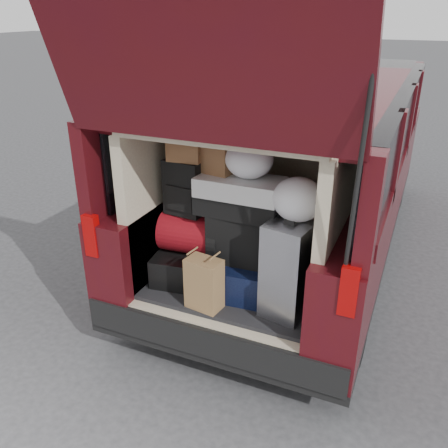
# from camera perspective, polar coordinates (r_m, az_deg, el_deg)

# --- Properties ---
(ground) EXTENTS (80.00, 80.00, 0.00)m
(ground) POSITION_cam_1_polar(r_m,az_deg,el_deg) (3.74, 0.41, -15.86)
(ground) COLOR #323234
(ground) RESTS_ON ground
(minivan) EXTENTS (1.90, 5.35, 2.77)m
(minivan) POSITION_cam_1_polar(r_m,az_deg,el_deg) (4.85, 9.16, 6.13)
(minivan) COLOR black
(minivan) RESTS_ON ground
(load_floor) EXTENTS (1.24, 1.05, 0.55)m
(load_floor) POSITION_cam_1_polar(r_m,az_deg,el_deg) (3.77, 2.09, -10.18)
(load_floor) COLOR black
(load_floor) RESTS_ON ground
(black_hardshell) EXTENTS (0.47, 0.60, 0.22)m
(black_hardshell) POSITION_cam_1_polar(r_m,az_deg,el_deg) (3.63, -4.46, -4.56)
(black_hardshell) COLOR black
(black_hardshell) RESTS_ON load_floor
(navy_hardshell) EXTENTS (0.49, 0.58, 0.24)m
(navy_hardshell) POSITION_cam_1_polar(r_m,az_deg,el_deg) (3.46, 2.67, -5.94)
(navy_hardshell) COLOR black
(navy_hardshell) RESTS_ON load_floor
(silver_roller) EXTENTS (0.35, 0.48, 0.66)m
(silver_roller) POSITION_cam_1_polar(r_m,az_deg,el_deg) (3.17, 8.25, -4.89)
(silver_roller) COLOR silver
(silver_roller) RESTS_ON load_floor
(kraft_bag) EXTENTS (0.26, 0.18, 0.36)m
(kraft_bag) POSITION_cam_1_polar(r_m,az_deg,el_deg) (3.21, -2.40, -7.19)
(kraft_bag) COLOR #9A7245
(kraft_bag) RESTS_ON load_floor
(red_duffel) EXTENTS (0.49, 0.34, 0.30)m
(red_duffel) POSITION_cam_1_polar(r_m,az_deg,el_deg) (3.47, -3.76, -1.11)
(red_duffel) COLOR maroon
(red_duffel) RESTS_ON black_hardshell
(black_soft_case) EXTENTS (0.50, 0.32, 0.35)m
(black_soft_case) POSITION_cam_1_polar(r_m,az_deg,el_deg) (3.32, 2.55, -1.56)
(black_soft_case) COLOR black
(black_soft_case) RESTS_ON navy_hardshell
(backpack) EXTENTS (0.29, 0.20, 0.40)m
(backpack) POSITION_cam_1_polar(r_m,az_deg,el_deg) (3.37, -4.70, 4.45)
(backpack) COLOR black
(backpack) RESTS_ON red_duffel
(twotone_duffel) EXTENTS (0.58, 0.30, 0.26)m
(twotone_duffel) POSITION_cam_1_polar(r_m,az_deg,el_deg) (3.20, 1.96, 3.39)
(twotone_duffel) COLOR silver
(twotone_duffel) RESTS_ON black_soft_case
(grocery_sack_lower) EXTENTS (0.25, 0.21, 0.21)m
(grocery_sack_lower) POSITION_cam_1_polar(r_m,az_deg,el_deg) (3.28, -4.50, 9.54)
(grocery_sack_lower) COLOR brown
(grocery_sack_lower) RESTS_ON backpack
(grocery_sack_upper) EXTENTS (0.28, 0.24, 0.25)m
(grocery_sack_upper) POSITION_cam_1_polar(r_m,az_deg,el_deg) (3.25, -0.76, 8.44)
(grocery_sack_upper) COLOR brown
(grocery_sack_upper) RESTS_ON twotone_duffel
(plastic_bag_center) EXTENTS (0.35, 0.33, 0.26)m
(plastic_bag_center) POSITION_cam_1_polar(r_m,az_deg,el_deg) (3.12, 3.04, 7.80)
(plastic_bag_center) COLOR white
(plastic_bag_center) RESTS_ON twotone_duffel
(plastic_bag_right) EXTENTS (0.36, 0.34, 0.28)m
(plastic_bag_right) POSITION_cam_1_polar(r_m,az_deg,el_deg) (2.96, 8.92, 2.94)
(plastic_bag_right) COLOR white
(plastic_bag_right) RESTS_ON silver_roller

